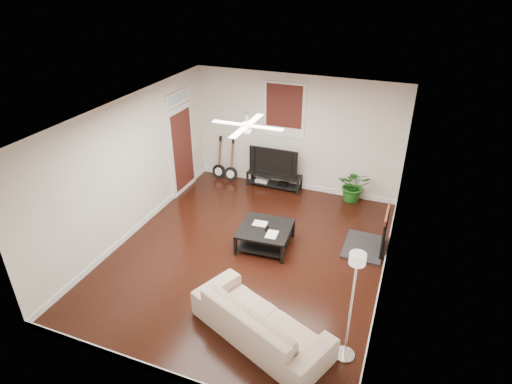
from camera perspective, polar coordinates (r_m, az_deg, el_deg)
room at (r=7.64m, az=-1.09°, el=0.32°), size 5.01×6.01×2.81m
brick_accent at (r=8.08m, az=18.30°, el=0.41°), size 0.02×2.20×2.80m
fireplace at (r=8.54m, az=15.45°, el=-4.83°), size 0.80×1.10×0.92m
window_back at (r=10.11m, az=3.76°, el=10.79°), size 1.00×0.06×1.30m
door_left at (r=10.27m, az=-9.87°, el=6.57°), size 0.08×1.00×2.50m
tv_stand at (r=10.65m, az=2.43°, el=1.53°), size 1.35×0.36×0.38m
tv at (r=10.43m, az=2.53°, el=4.22°), size 1.21×0.16×0.70m
coffee_table at (r=8.50m, az=1.24°, el=-5.92°), size 1.06×1.06×0.41m
sofa at (r=6.60m, az=0.61°, el=-16.68°), size 2.38×1.67×0.65m
floor_lamp at (r=6.07m, az=12.47°, el=-14.83°), size 0.39×0.39×1.81m
potted_plant at (r=10.21m, az=12.89°, el=0.88°), size 0.82×0.73×0.81m
guitar_left at (r=10.99m, az=-5.03°, el=4.48°), size 0.36×0.26×1.12m
guitar_right at (r=10.83m, az=-3.43°, el=4.16°), size 0.36×0.27×1.12m
ceiling_fan at (r=7.16m, az=-1.17°, el=8.83°), size 1.24×1.24×0.32m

